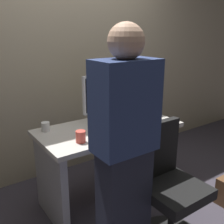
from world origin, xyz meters
TOP-DOWN VIEW (x-y plane):
  - ground_plane at (0.00, 0.00)m, footprint 9.00×9.00m
  - wall_back at (0.00, 0.83)m, footprint 6.40×0.10m
  - desk at (0.00, 0.00)m, footprint 1.30×0.65m
  - office_chair at (0.06, -0.70)m, footprint 0.52×0.52m
  - person_at_desk at (-0.32, -0.65)m, footprint 0.40×0.24m
  - monitor at (0.09, 0.18)m, footprint 0.54×0.16m
  - keyboard at (-0.02, -0.10)m, footprint 0.44×0.16m
  - mouse at (0.29, -0.09)m, footprint 0.06×0.10m
  - cup_near_keyboard at (-0.39, -0.17)m, footprint 0.08×0.08m
  - cup_by_monitor at (-0.52, 0.21)m, footprint 0.07×0.07m
  - book_stack at (0.44, 0.18)m, footprint 0.24×0.20m
  - cell_phone at (0.46, -0.13)m, footprint 0.08×0.15m

SIDE VIEW (x-z plane):
  - ground_plane at x=0.00m, z-range 0.00..0.00m
  - office_chair at x=0.06m, z-range -0.04..0.90m
  - desk at x=0.00m, z-range 0.13..0.88m
  - cell_phone at x=0.46m, z-range 0.75..0.76m
  - keyboard at x=-0.02m, z-range 0.75..0.77m
  - mouse at x=0.29m, z-range 0.75..0.78m
  - cup_by_monitor at x=-0.52m, z-range 0.75..0.83m
  - cup_near_keyboard at x=-0.39m, z-range 0.75..0.84m
  - person_at_desk at x=-0.32m, z-range 0.02..1.66m
  - book_stack at x=0.44m, z-range 0.75..0.95m
  - monitor at x=0.09m, z-range 0.78..1.23m
  - wall_back at x=0.00m, z-range 0.00..3.00m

